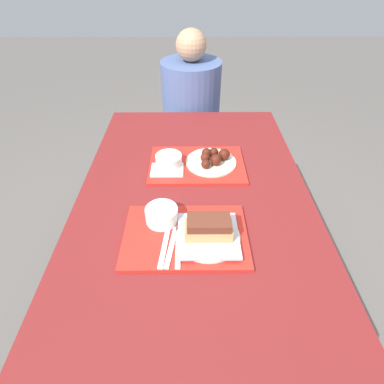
{
  "coord_description": "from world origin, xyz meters",
  "views": [
    {
      "loc": [
        -0.01,
        -0.87,
        1.54
      ],
      "look_at": [
        -0.01,
        -0.01,
        0.82
      ],
      "focal_mm": 28.0,
      "sensor_mm": 36.0,
      "label": 1
    }
  ],
  "objects_px": {
    "bowl_coleslaw_near": "(162,214)",
    "brisket_sandwich_plate": "(208,231)",
    "bowl_coleslaw_far": "(169,160)",
    "wings_plate_far": "(212,159)",
    "person_seated_across": "(191,100)",
    "tray_far": "(197,165)",
    "tray_near": "(185,236)"
  },
  "relations": [
    {
      "from": "tray_far",
      "to": "tray_near",
      "type": "bearing_deg",
      "value": -96.41
    },
    {
      "from": "brisket_sandwich_plate",
      "to": "wings_plate_far",
      "type": "height_order",
      "value": "brisket_sandwich_plate"
    },
    {
      "from": "brisket_sandwich_plate",
      "to": "tray_near",
      "type": "bearing_deg",
      "value": 169.42
    },
    {
      "from": "bowl_coleslaw_near",
      "to": "wings_plate_far",
      "type": "relative_size",
      "value": 0.51
    },
    {
      "from": "bowl_coleslaw_near",
      "to": "bowl_coleslaw_far",
      "type": "relative_size",
      "value": 1.0
    },
    {
      "from": "tray_far",
      "to": "bowl_coleslaw_far",
      "type": "height_order",
      "value": "bowl_coleslaw_far"
    },
    {
      "from": "tray_far",
      "to": "bowl_coleslaw_far",
      "type": "xyz_separation_m",
      "value": [
        -0.12,
        -0.02,
        0.04
      ]
    },
    {
      "from": "bowl_coleslaw_near",
      "to": "bowl_coleslaw_far",
      "type": "distance_m",
      "value": 0.33
    },
    {
      "from": "bowl_coleslaw_near",
      "to": "wings_plate_far",
      "type": "xyz_separation_m",
      "value": [
        0.2,
        0.35,
        -0.01
      ]
    },
    {
      "from": "bowl_coleslaw_near",
      "to": "wings_plate_far",
      "type": "height_order",
      "value": "wings_plate_far"
    },
    {
      "from": "tray_far",
      "to": "bowl_coleslaw_far",
      "type": "bearing_deg",
      "value": -172.89
    },
    {
      "from": "brisket_sandwich_plate",
      "to": "wings_plate_far",
      "type": "distance_m",
      "value": 0.44
    },
    {
      "from": "tray_near",
      "to": "person_seated_across",
      "type": "distance_m",
      "value": 1.18
    },
    {
      "from": "bowl_coleslaw_near",
      "to": "wings_plate_far",
      "type": "bearing_deg",
      "value": 60.97
    },
    {
      "from": "tray_far",
      "to": "person_seated_across",
      "type": "relative_size",
      "value": 0.59
    },
    {
      "from": "tray_far",
      "to": "brisket_sandwich_plate",
      "type": "height_order",
      "value": "brisket_sandwich_plate"
    },
    {
      "from": "tray_far",
      "to": "person_seated_across",
      "type": "distance_m",
      "value": 0.76
    },
    {
      "from": "bowl_coleslaw_near",
      "to": "bowl_coleslaw_far",
      "type": "height_order",
      "value": "same"
    },
    {
      "from": "brisket_sandwich_plate",
      "to": "person_seated_across",
      "type": "bearing_deg",
      "value": 92.42
    },
    {
      "from": "tray_far",
      "to": "wings_plate_far",
      "type": "xyz_separation_m",
      "value": [
        0.07,
        0.01,
        0.03
      ]
    },
    {
      "from": "tray_near",
      "to": "wings_plate_far",
      "type": "xyz_separation_m",
      "value": [
        0.11,
        0.42,
        0.03
      ]
    },
    {
      "from": "brisket_sandwich_plate",
      "to": "person_seated_across",
      "type": "xyz_separation_m",
      "value": [
        -0.05,
        1.19,
        -0.06
      ]
    },
    {
      "from": "tray_near",
      "to": "brisket_sandwich_plate",
      "type": "relative_size",
      "value": 1.95
    },
    {
      "from": "person_seated_across",
      "to": "bowl_coleslaw_far",
      "type": "bearing_deg",
      "value": -97.31
    },
    {
      "from": "bowl_coleslaw_far",
      "to": "tray_near",
      "type": "bearing_deg",
      "value": -79.36
    },
    {
      "from": "bowl_coleslaw_near",
      "to": "brisket_sandwich_plate",
      "type": "height_order",
      "value": "brisket_sandwich_plate"
    },
    {
      "from": "tray_far",
      "to": "person_seated_across",
      "type": "bearing_deg",
      "value": 91.67
    },
    {
      "from": "bowl_coleslaw_far",
      "to": "bowl_coleslaw_near",
      "type": "bearing_deg",
      "value": -91.24
    },
    {
      "from": "tray_near",
      "to": "tray_far",
      "type": "distance_m",
      "value": 0.42
    },
    {
      "from": "wings_plate_far",
      "to": "person_seated_across",
      "type": "relative_size",
      "value": 0.32
    },
    {
      "from": "tray_far",
      "to": "bowl_coleslaw_near",
      "type": "height_order",
      "value": "bowl_coleslaw_near"
    },
    {
      "from": "wings_plate_far",
      "to": "bowl_coleslaw_far",
      "type": "bearing_deg",
      "value": -173.12
    }
  ]
}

